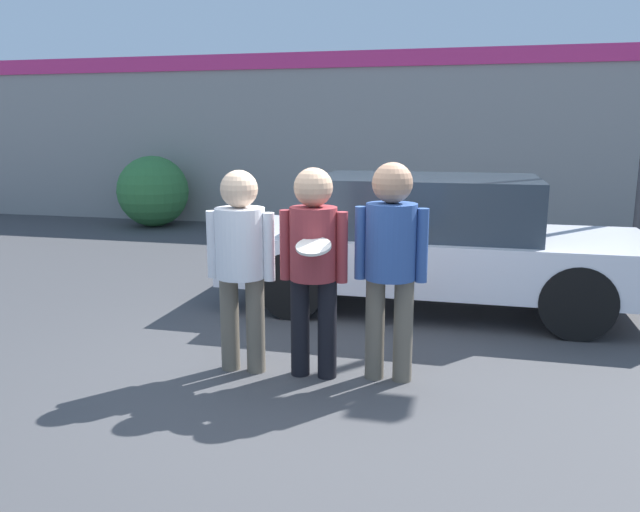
# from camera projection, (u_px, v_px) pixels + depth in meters

# --- Properties ---
(ground_plane) EXTENTS (56.00, 56.00, 0.00)m
(ground_plane) POSITION_uv_depth(u_px,v_px,m) (308.00, 381.00, 4.88)
(ground_plane) COLOR #3F3F42
(storefront_building) EXTENTS (24.00, 0.22, 3.35)m
(storefront_building) POSITION_uv_depth(u_px,v_px,m) (410.00, 140.00, 11.83)
(storefront_building) COLOR gray
(storefront_building) RESTS_ON ground
(person_left) EXTENTS (0.56, 0.39, 1.63)m
(person_left) POSITION_uv_depth(u_px,v_px,m) (241.00, 253.00, 4.90)
(person_left) COLOR #665B4C
(person_left) RESTS_ON ground
(person_middle_with_frisbee) EXTENTS (0.54, 0.57, 1.65)m
(person_middle_with_frisbee) POSITION_uv_depth(u_px,v_px,m) (313.00, 255.00, 4.78)
(person_middle_with_frisbee) COLOR black
(person_middle_with_frisbee) RESTS_ON ground
(person_right) EXTENTS (0.56, 0.39, 1.69)m
(person_right) POSITION_uv_depth(u_px,v_px,m) (391.00, 252.00, 4.71)
(person_right) COLOR #665B4C
(person_right) RESTS_ON ground
(parked_car_near) EXTENTS (4.43, 1.78, 1.43)m
(parked_car_near) POSITION_uv_depth(u_px,v_px,m) (431.00, 241.00, 6.78)
(parked_car_near) COLOR silver
(parked_car_near) RESTS_ON ground
(shrub) EXTENTS (1.39, 1.39, 1.39)m
(shrub) POSITION_uv_depth(u_px,v_px,m) (153.00, 191.00, 12.33)
(shrub) COLOR #387A3D
(shrub) RESTS_ON ground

